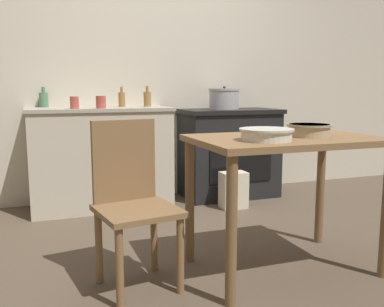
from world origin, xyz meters
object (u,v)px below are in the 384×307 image
at_px(bottle_mid_left, 147,99).
at_px(cup_center, 74,103).
at_px(work_table, 285,158).
at_px(mixing_bowl_small, 309,130).
at_px(bottle_far_left, 122,99).
at_px(chair, 132,199).
at_px(flour_sack, 233,190).
at_px(stock_pot, 224,99).
at_px(stove, 229,153).
at_px(bottle_left, 44,100).
at_px(cup_center_left, 101,102).
at_px(mixing_bowl_large, 266,134).

xyz_separation_m(bottle_mid_left, cup_center, (-0.67, -0.24, -0.02)).
bearing_deg(cup_center, work_table, -56.58).
bearing_deg(bottle_mid_left, cup_center, -160.78).
distance_m(mixing_bowl_small, bottle_far_left, 1.98).
xyz_separation_m(chair, flour_sack, (1.16, 1.16, -0.31)).
bearing_deg(work_table, chair, 172.08).
distance_m(stock_pot, bottle_mid_left, 0.75).
bearing_deg(stove, bottle_left, 173.11).
bearing_deg(stock_pot, chair, -128.18).
relative_size(bottle_far_left, bottle_mid_left, 0.96).
relative_size(stove, work_table, 0.90).
xyz_separation_m(stock_pot, bottle_mid_left, (-0.75, 0.07, 0.01)).
distance_m(stove, flour_sack, 0.53).
xyz_separation_m(chair, stock_pot, (1.26, 1.61, 0.49)).
bearing_deg(stock_pot, cup_center_left, -171.56).
xyz_separation_m(stock_pot, cup_center, (-1.42, -0.17, -0.02)).
bearing_deg(cup_center_left, chair, -92.15).
distance_m(work_table, stock_pot, 1.80).
xyz_separation_m(cup_center_left, cup_center, (-0.21, 0.01, -0.00)).
xyz_separation_m(bottle_far_left, cup_center_left, (-0.23, -0.25, -0.02)).
distance_m(stock_pot, bottle_far_left, 0.99).
xyz_separation_m(mixing_bowl_large, mixing_bowl_small, (0.33, 0.08, 0.00)).
distance_m(stove, cup_center_left, 1.38).
relative_size(mixing_bowl_small, cup_center_left, 2.40).
xyz_separation_m(stock_pot, mixing_bowl_small, (-0.26, -1.76, -0.13)).
bearing_deg(mixing_bowl_small, mixing_bowl_large, -165.95).
bearing_deg(cup_center_left, cup_center, 177.35).
height_order(stove, cup_center_left, cup_center_left).
height_order(stove, bottle_far_left, bottle_far_left).
height_order(stove, chair, chair).
distance_m(flour_sack, cup_center_left, 1.39).
relative_size(cup_center_left, cup_center, 1.04).
bearing_deg(bottle_mid_left, mixing_bowl_large, -85.22).
bearing_deg(chair, stove, 41.27).
relative_size(chair, mixing_bowl_large, 3.10).
bearing_deg(work_table, stock_pot, 77.10).
bearing_deg(flour_sack, stock_pot, 77.31).
relative_size(bottle_left, bottle_mid_left, 0.95).
bearing_deg(cup_center_left, stove, 7.62).
bearing_deg(mixing_bowl_large, bottle_mid_left, 94.78).
height_order(chair, cup_center, cup_center).
distance_m(stock_pot, cup_center_left, 1.22).
bearing_deg(flour_sack, bottle_far_left, 149.66).
xyz_separation_m(work_table, cup_center, (-1.03, 1.56, 0.28)).
bearing_deg(stove, stock_pot, 168.93).
distance_m(flour_sack, bottle_far_left, 1.30).
height_order(work_table, cup_center_left, cup_center_left).
xyz_separation_m(work_table, chair, (-0.87, 0.12, -0.19)).
bearing_deg(mixing_bowl_small, stock_pot, 81.47).
bearing_deg(bottle_mid_left, mixing_bowl_small, -75.13).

